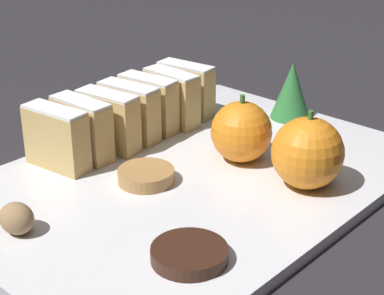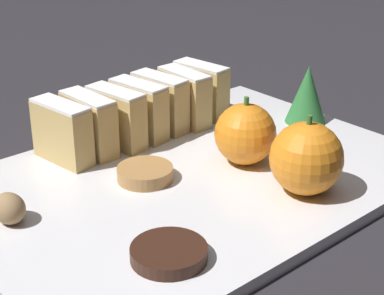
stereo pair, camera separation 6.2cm
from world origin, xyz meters
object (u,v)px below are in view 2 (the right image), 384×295
Objects in this scene: orange_far at (306,158)px; walnut at (9,208)px; orange_near at (245,134)px; chocolate_cookie at (169,253)px.

walnut is (-0.13, -0.23, -0.02)m from orange_far.
orange_near is 1.16× the size of chocolate_cookie.
orange_far is at bearing 90.69° from chocolate_cookie.
orange_near is 0.93× the size of orange_far.
walnut is at bearing -119.48° from orange_far.
orange_far reaches higher than chocolate_cookie.
orange_near reaches higher than chocolate_cookie.
chocolate_cookie is (0.13, 0.07, -0.01)m from walnut.
orange_far is 0.27m from walnut.
orange_far is 0.17m from chocolate_cookie.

